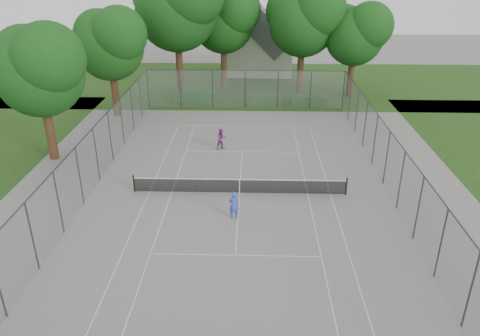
{
  "coord_description": "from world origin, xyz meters",
  "views": [
    {
      "loc": [
        0.78,
        -25.0,
        13.29
      ],
      "look_at": [
        0.0,
        1.0,
        1.2
      ],
      "focal_mm": 35.0,
      "sensor_mm": 36.0,
      "label": 1
    }
  ],
  "objects_px": {
    "tennis_net": "(240,185)",
    "woman_player": "(221,139)",
    "house": "(257,38)",
    "girl_player": "(234,205)"
  },
  "relations": [
    {
      "from": "girl_player",
      "to": "woman_player",
      "type": "bearing_deg",
      "value": -88.74
    },
    {
      "from": "tennis_net",
      "to": "girl_player",
      "type": "relative_size",
      "value": 8.23
    },
    {
      "from": "house",
      "to": "girl_player",
      "type": "height_order",
      "value": "house"
    },
    {
      "from": "house",
      "to": "woman_player",
      "type": "xyz_separation_m",
      "value": [
        -2.6,
        -24.19,
        -3.23
      ]
    },
    {
      "from": "woman_player",
      "to": "tennis_net",
      "type": "bearing_deg",
      "value": -102.15
    },
    {
      "from": "tennis_net",
      "to": "girl_player",
      "type": "xyz_separation_m",
      "value": [
        -0.22,
        -2.86,
        0.27
      ]
    },
    {
      "from": "tennis_net",
      "to": "woman_player",
      "type": "height_order",
      "value": "woman_player"
    },
    {
      "from": "tennis_net",
      "to": "girl_player",
      "type": "height_order",
      "value": "girl_player"
    },
    {
      "from": "house",
      "to": "tennis_net",
      "type": "bearing_deg",
      "value": -91.97
    },
    {
      "from": "tennis_net",
      "to": "house",
      "type": "height_order",
      "value": "house"
    }
  ]
}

